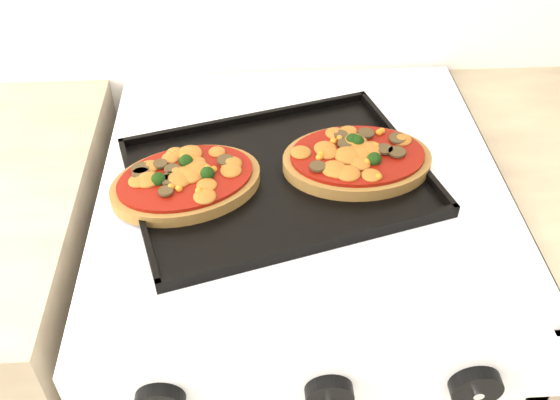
{
  "coord_description": "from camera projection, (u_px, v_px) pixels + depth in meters",
  "views": [
    {
      "loc": [
        -0.04,
        0.99,
        1.5
      ],
      "look_at": [
        -0.01,
        1.63,
        0.92
      ],
      "focal_mm": 40.0,
      "sensor_mm": 36.0,
      "label": 1
    }
  ],
  "objects": [
    {
      "name": "stove",
      "position": [
        297.0,
        351.0,
        1.23
      ],
      "size": [
        0.6,
        0.6,
        0.91
      ],
      "primitive_type": "cube",
      "color": "white",
      "rests_on": "floor"
    },
    {
      "name": "control_panel",
      "position": [
        324.0,
        379.0,
        0.73
      ],
      "size": [
        0.6,
        0.02,
        0.09
      ],
      "primitive_type": "cube",
      "color": "white",
      "rests_on": "stove"
    },
    {
      "name": "baking_tray",
      "position": [
        278.0,
        176.0,
        0.9
      ],
      "size": [
        0.48,
        0.41,
        0.02
      ],
      "primitive_type": "cube",
      "rotation": [
        0.0,
        0.0,
        0.28
      ],
      "color": "black",
      "rests_on": "stove"
    },
    {
      "name": "pizza_right",
      "position": [
        357.0,
        158.0,
        0.91
      ],
      "size": [
        0.22,
        0.16,
        0.03
      ],
      "primitive_type": null,
      "rotation": [
        0.0,
        0.0,
        0.04
      ],
      "color": "olive",
      "rests_on": "baking_tray"
    },
    {
      "name": "pizza_left",
      "position": [
        186.0,
        180.0,
        0.87
      ],
      "size": [
        0.25,
        0.21,
        0.03
      ],
      "primitive_type": null,
      "rotation": [
        0.0,
        0.0,
        0.32
      ],
      "color": "olive",
      "rests_on": "baking_tray"
    },
    {
      "name": "knob_center",
      "position": [
        329.0,
        394.0,
        0.71
      ],
      "size": [
        0.06,
        0.02,
        0.06
      ],
      "primitive_type": "cylinder",
      "rotation": [
        1.57,
        0.0,
        0.0
      ],
      "color": "black",
      "rests_on": "control_panel"
    },
    {
      "name": "knob_right",
      "position": [
        476.0,
        387.0,
        0.72
      ],
      "size": [
        0.06,
        0.02,
        0.06
      ],
      "primitive_type": "cylinder",
      "rotation": [
        1.57,
        0.0,
        0.0
      ],
      "color": "black",
      "rests_on": "control_panel"
    }
  ]
}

